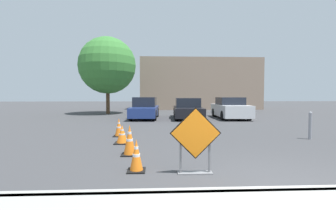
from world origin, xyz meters
TOP-DOWN VIEW (x-y plane):
  - ground_plane at (0.00, 10.00)m, footprint 96.00×96.00m
  - curb_lip at (0.00, 0.00)m, footprint 24.54×0.20m
  - road_closed_sign at (-1.49, 1.11)m, footprint 1.06×0.20m
  - traffic_cone_nearest at (-2.72, 1.34)m, footprint 0.38×0.38m
  - traffic_cone_second at (-3.02, 2.67)m, footprint 0.44×0.44m
  - traffic_cone_third at (-3.46, 4.16)m, footprint 0.51×0.51m
  - traffic_cone_fourth at (-3.80, 5.49)m, footprint 0.43×0.43m
  - parked_car_nearest at (-3.16, 12.42)m, footprint 1.97×4.26m
  - parked_car_second at (-0.13, 12.42)m, footprint 2.09×4.63m
  - parked_car_third at (2.89, 12.26)m, footprint 2.00×4.23m
  - bollard_nearest at (3.38, 4.58)m, footprint 0.12×0.12m
  - building_facade_backdrop at (2.80, 24.04)m, footprint 14.04×5.00m
  - street_tree_behind_lot at (-6.67, 16.66)m, footprint 4.96×4.96m

SIDE VIEW (x-z plane):
  - ground_plane at x=0.00m, z-range 0.00..0.00m
  - curb_lip at x=0.00m, z-range 0.00..0.14m
  - traffic_cone_third at x=-3.46m, z-range -0.01..0.61m
  - traffic_cone_nearest at x=-2.72m, z-range -0.01..0.68m
  - traffic_cone_fourth at x=-3.80m, z-range -0.01..0.71m
  - traffic_cone_second at x=-3.02m, z-range -0.01..0.82m
  - bollard_nearest at x=3.38m, z-range 0.03..1.05m
  - parked_car_second at x=-0.13m, z-range -0.06..1.38m
  - parked_car_nearest at x=-3.16m, z-range -0.07..1.43m
  - parked_car_third at x=2.89m, z-range -0.05..1.44m
  - road_closed_sign at x=-1.49m, z-range 0.04..1.42m
  - building_facade_backdrop at x=2.80m, z-range 0.00..5.94m
  - street_tree_behind_lot at x=-6.67m, z-range 0.88..7.62m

